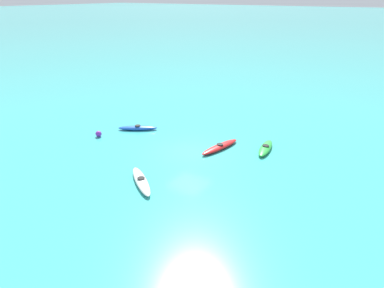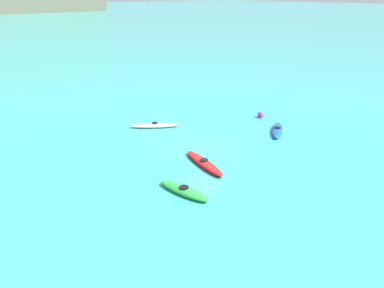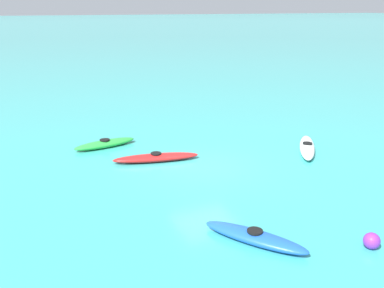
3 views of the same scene
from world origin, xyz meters
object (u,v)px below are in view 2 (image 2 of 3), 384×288
kayak_blue (278,130)px  buoy_purple (261,115)px  kayak_red (204,163)px  kayak_white (155,125)px  kayak_green (184,191)px

kayak_blue → buoy_purple: buoy_purple is taller
kayak_red → kayak_blue: (7.20, 0.41, 0.00)m
kayak_white → kayak_blue: 8.56m
kayak_white → kayak_blue: bearing=-46.7°
kayak_white → buoy_purple: (7.36, -3.53, 0.06)m
kayak_red → kayak_white: bearing=78.7°
kayak_white → kayak_green: size_ratio=1.07×
kayak_blue → buoy_purple: size_ratio=6.49×
kayak_red → buoy_purple: size_ratio=8.13×
kayak_red → kayak_blue: 7.21m
kayak_green → buoy_purple: bearing=22.2°
kayak_green → buoy_purple: size_ratio=6.67×
kayak_blue → buoy_purple: bearing=61.2°
kayak_red → kayak_green: size_ratio=1.22×
kayak_red → kayak_blue: same height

